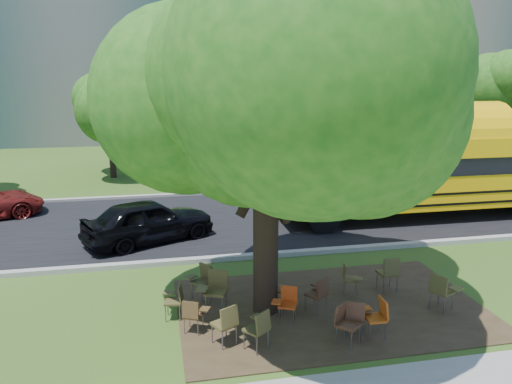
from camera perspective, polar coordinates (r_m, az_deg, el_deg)
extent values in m
plane|color=#2B4B17|center=(12.19, 3.14, -12.48)|extent=(160.00, 160.00, 0.00)
cube|color=#382819|center=(12.03, 8.50, -12.90)|extent=(7.00, 4.50, 0.03)
cube|color=black|center=(18.59, -2.35, -3.15)|extent=(80.00, 8.00, 0.04)
cube|color=gray|center=(14.84, 0.18, -7.29)|extent=(80.00, 0.25, 0.14)
cube|color=gray|center=(22.50, -4.05, -0.10)|extent=(80.00, 0.25, 0.14)
cube|color=slate|center=(47.21, -18.97, 19.65)|extent=(38.00, 16.00, 22.00)
cylinder|color=black|center=(26.91, -16.20, 5.27)|extent=(0.32, 0.32, 3.50)
sphere|color=#1B5513|center=(26.70, -16.55, 10.52)|extent=(4.80, 4.80, 4.80)
cylinder|color=black|center=(27.07, 12.15, 6.30)|extent=(0.38, 0.38, 4.20)
sphere|color=#1B5513|center=(26.88, 12.46, 12.52)|extent=(5.60, 5.60, 5.60)
cylinder|color=black|center=(30.40, 26.91, 5.33)|extent=(0.34, 0.34, 3.60)
cylinder|color=black|center=(10.99, 1.12, -4.02)|extent=(0.56, 0.56, 4.06)
sphere|color=#1B5513|center=(10.48, 1.20, 12.42)|extent=(7.20, 7.20, 7.20)
cube|color=#F1B407|center=(20.44, 22.57, 2.57)|extent=(11.38, 2.65, 2.53)
cube|color=black|center=(20.57, 23.37, 3.37)|extent=(10.76, 2.69, 0.62)
cube|color=#F1B407|center=(17.91, 5.22, -0.48)|extent=(1.36, 2.28, 0.98)
cube|color=black|center=(20.56, 22.41, 0.80)|extent=(11.40, 2.68, 0.08)
cube|color=black|center=(20.64, 22.32, -0.23)|extent=(11.40, 2.68, 0.08)
cylinder|color=black|center=(16.99, 7.85, -3.13)|extent=(1.04, 0.32, 1.03)
cylinder|color=black|center=(19.36, 5.37, -1.00)|extent=(1.04, 0.32, 1.03)
cylinder|color=black|center=(23.46, 26.66, 0.16)|extent=(1.04, 0.32, 1.03)
cube|color=brown|center=(10.28, -3.67, -14.83)|extent=(0.57, 0.56, 0.05)
cube|color=brown|center=(10.05, -3.05, -14.09)|extent=(0.40, 0.28, 0.41)
cube|color=brown|center=(10.46, -3.05, -13.55)|extent=(0.33, 0.36, 0.03)
cylinder|color=slate|center=(10.43, -5.03, -15.86)|extent=(0.02, 0.02, 0.46)
cylinder|color=slate|center=(10.36, -2.26, -16.01)|extent=(0.02, 0.02, 0.46)
cube|color=#4A321A|center=(10.81, -7.16, -13.79)|extent=(0.49, 0.48, 0.04)
cube|color=#4A321A|center=(10.59, -7.51, -13.23)|extent=(0.36, 0.23, 0.36)
cube|color=#4A321A|center=(10.79, -5.86, -13.16)|extent=(0.28, 0.31, 0.03)
cylinder|color=slate|center=(11.07, -7.59, -14.26)|extent=(0.02, 0.02, 0.40)
cylinder|color=slate|center=(10.73, -6.65, -15.20)|extent=(0.02, 0.02, 0.40)
cube|color=#453E1D|center=(10.09, 0.01, -15.44)|extent=(0.58, 0.57, 0.05)
cube|color=#453E1D|center=(9.89, 0.82, -14.65)|extent=(0.37, 0.32, 0.40)
cube|color=#453E1D|center=(10.28, 0.31, -14.12)|extent=(0.34, 0.36, 0.03)
cylinder|color=slate|center=(10.19, -1.39, -16.58)|extent=(0.02, 0.02, 0.45)
cylinder|color=slate|center=(10.22, 1.41, -16.49)|extent=(0.02, 0.02, 0.45)
cube|color=#B23F13|center=(11.14, 3.64, -12.76)|extent=(0.50, 0.49, 0.05)
cube|color=#B23F13|center=(11.20, 3.81, -11.47)|extent=(0.37, 0.23, 0.37)
cube|color=#B23F13|center=(11.01, 2.38, -12.43)|extent=(0.29, 0.32, 0.03)
cylinder|color=slate|center=(11.07, 4.31, -14.14)|extent=(0.02, 0.02, 0.41)
cylinder|color=slate|center=(11.39, 2.97, -13.28)|extent=(0.02, 0.02, 0.41)
cube|color=#422617|center=(10.79, 11.19, -13.84)|extent=(0.50, 0.49, 0.05)
cube|color=#422617|center=(10.54, 11.28, -13.25)|extent=(0.39, 0.22, 0.38)
cube|color=#422617|center=(10.87, 12.42, -13.01)|extent=(0.29, 0.32, 0.03)
cylinder|color=slate|center=(11.02, 10.25, -14.42)|extent=(0.02, 0.02, 0.43)
cylinder|color=slate|center=(10.76, 12.06, -15.26)|extent=(0.02, 0.02, 0.43)
cube|color=#462A19|center=(10.41, 10.51, -14.73)|extent=(0.58, 0.57, 0.05)
cube|color=#462A19|center=(10.39, 9.67, -13.40)|extent=(0.37, 0.33, 0.40)
cube|color=#462A19|center=(10.11, 10.58, -14.86)|extent=(0.35, 0.35, 0.03)
cylinder|color=slate|center=(10.58, 11.74, -15.67)|extent=(0.02, 0.02, 0.45)
cylinder|color=slate|center=(10.46, 9.15, -15.93)|extent=(0.02, 0.02, 0.45)
cube|color=#AB4A12|center=(10.80, 13.44, -13.84)|extent=(0.40, 0.42, 0.05)
cube|color=#AB4A12|center=(10.77, 14.38, -12.69)|extent=(0.10, 0.39, 0.39)
cube|color=#AB4A12|center=(10.89, 12.29, -12.85)|extent=(0.28, 0.22, 0.03)
cylinder|color=slate|center=(10.71, 12.90, -15.40)|extent=(0.02, 0.02, 0.44)
cylinder|color=slate|center=(11.10, 13.84, -14.36)|extent=(0.02, 0.02, 0.44)
cube|color=#4C4A21|center=(12.36, 20.51, -10.60)|extent=(0.57, 0.58, 0.05)
cube|color=#4C4A21|center=(12.12, 20.14, -9.88)|extent=(0.28, 0.41, 0.42)
cube|color=#4C4A21|center=(12.32, 21.91, -10.17)|extent=(0.36, 0.34, 0.03)
cylinder|color=slate|center=(12.67, 20.14, -11.12)|extent=(0.02, 0.02, 0.47)
cylinder|color=slate|center=(12.24, 20.71, -12.07)|extent=(0.02, 0.02, 0.47)
cube|color=#473E1F|center=(11.41, -9.42, -12.25)|extent=(0.43, 0.45, 0.05)
cube|color=#473E1F|center=(11.30, -8.62, -11.34)|extent=(0.15, 0.38, 0.37)
cube|color=#473E1F|center=(11.58, -9.93, -11.27)|extent=(0.29, 0.25, 0.03)
cylinder|color=slate|center=(11.39, -10.30, -13.50)|extent=(0.02, 0.02, 0.41)
cylinder|color=slate|center=(11.62, -8.49, -12.85)|extent=(0.02, 0.02, 0.41)
cube|color=brown|center=(11.53, -4.61, -11.32)|extent=(0.60, 0.59, 0.06)
cube|color=brown|center=(11.61, -4.38, -9.81)|extent=(0.45, 0.26, 0.45)
cube|color=brown|center=(11.41, -6.14, -10.91)|extent=(0.34, 0.38, 0.03)
cylinder|color=slate|center=(11.43, -3.87, -12.93)|extent=(0.03, 0.03, 0.50)
cylinder|color=slate|center=(11.85, -5.26, -11.97)|extent=(0.03, 0.03, 0.50)
cube|color=#4D4421|center=(11.81, 2.66, -10.99)|extent=(0.56, 0.56, 0.05)
cube|color=#4D4421|center=(11.78, 1.85, -9.90)|extent=(0.30, 0.38, 0.39)
cube|color=#4D4421|center=(11.52, 2.90, -11.01)|extent=(0.35, 0.33, 0.03)
cylinder|color=slate|center=(12.00, 3.69, -11.76)|extent=(0.02, 0.02, 0.44)
cylinder|color=slate|center=(11.82, 1.58, -12.15)|extent=(0.02, 0.02, 0.44)
cube|color=#462819|center=(11.63, 6.87, -11.53)|extent=(0.55, 0.55, 0.05)
cube|color=#462819|center=(11.45, 7.60, -10.80)|extent=(0.37, 0.29, 0.39)
cube|color=#462819|center=(11.83, 7.04, -10.48)|extent=(0.33, 0.34, 0.03)
cylinder|color=slate|center=(11.70, 5.69, -12.52)|extent=(0.02, 0.02, 0.43)
cylinder|color=slate|center=(11.76, 7.98, -12.44)|extent=(0.02, 0.02, 0.43)
cube|color=brown|center=(12.63, 10.77, -9.76)|extent=(0.43, 0.44, 0.04)
cube|color=brown|center=(12.53, 10.08, -8.95)|extent=(0.16, 0.37, 0.36)
cube|color=brown|center=(12.41, 11.53, -9.67)|extent=(0.29, 0.25, 0.03)
cylinder|color=slate|center=(12.87, 11.30, -10.30)|extent=(0.02, 0.02, 0.40)
cylinder|color=slate|center=(12.55, 10.15, -10.88)|extent=(0.02, 0.02, 0.40)
cube|color=#443F1D|center=(12.99, 14.80, -8.95)|extent=(0.46, 0.44, 0.05)
cube|color=#443F1D|center=(12.75, 15.26, -8.29)|extent=(0.43, 0.12, 0.43)
cube|color=#443F1D|center=(13.18, 15.51, -8.07)|extent=(0.24, 0.30, 0.03)
cylinder|color=slate|center=(13.14, 13.66, -9.73)|extent=(0.03, 0.03, 0.48)
cylinder|color=slate|center=(13.02, 15.82, -10.10)|extent=(0.03, 0.03, 0.48)
cube|color=#453A1E|center=(12.22, -6.25, -10.19)|extent=(0.57, 0.57, 0.05)
cube|color=#453A1E|center=(12.25, -5.70, -9.01)|extent=(0.33, 0.36, 0.39)
cube|color=#453A1E|center=(12.24, -7.52, -9.60)|extent=(0.35, 0.34, 0.03)
cylinder|color=slate|center=(12.10, -6.18, -11.60)|extent=(0.02, 0.02, 0.44)
cylinder|color=slate|center=(12.53, -6.26, -10.69)|extent=(0.02, 0.02, 0.44)
imported|color=black|center=(16.37, -12.15, -3.23)|extent=(4.51, 3.28, 1.43)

